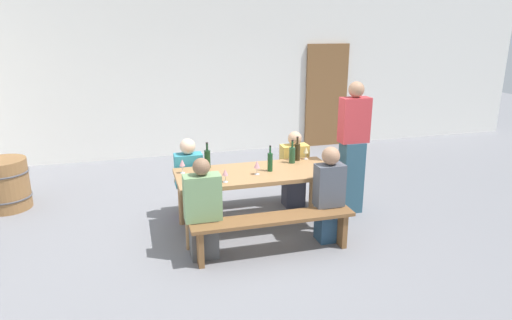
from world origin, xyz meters
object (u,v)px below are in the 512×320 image
object	(u,v)px
wine_bottle_0	(270,162)
wine_glass_2	(257,165)
wine_glass_1	(182,163)
seated_guest_far_1	(294,171)
bench_near	(273,225)
wine_bottle_1	(207,158)
tasting_table	(256,178)
seated_guest_near_1	(329,196)
seated_guest_near_0	(203,212)
wine_bottle_2	(297,151)
standing_host	(352,150)
seated_guest_far_0	(189,180)
wooden_door	(326,96)
wine_bottle_3	(292,155)
wine_glass_0	(225,173)
bench_far	(242,183)
wine_glass_3	(306,150)
wine_barrel	(6,184)

from	to	relation	value
wine_bottle_0	wine_glass_2	world-z (taller)	wine_bottle_0
wine_glass_1	seated_guest_far_1	world-z (taller)	seated_guest_far_1
bench_near	wine_bottle_1	bearing A→B (deg)	117.85
tasting_table	seated_guest_near_1	world-z (taller)	seated_guest_near_1
wine_glass_1	seated_guest_near_0	bearing A→B (deg)	-80.94
tasting_table	bench_near	bearing A→B (deg)	-90.00
bench_near	wine_bottle_1	distance (m)	1.28
wine_bottle_2	seated_guest_near_0	xyz separation A→B (m)	(-1.42, -0.88, -0.33)
tasting_table	bench_near	distance (m)	0.78
wine_bottle_1	wine_glass_1	distance (m)	0.36
tasting_table	wine_bottle_2	bearing A→B (deg)	25.85
seated_guest_near_0	standing_host	distance (m)	2.30
wine_glass_2	seated_guest_far_0	size ratio (longest dim) A/B	0.16
wooden_door	wine_glass_2	world-z (taller)	wooden_door
wine_glass_2	standing_host	distance (m)	1.44
wine_glass_1	standing_host	world-z (taller)	standing_host
wine_bottle_3	wine_bottle_1	bearing A→B (deg)	175.07
wine_glass_0	seated_guest_far_0	xyz separation A→B (m)	(-0.32, 0.84, -0.35)
wine_bottle_3	wine_glass_2	bearing A→B (deg)	-149.91
wine_bottle_3	seated_guest_near_0	bearing A→B (deg)	-148.94
wooden_door	seated_guest_far_1	xyz separation A→B (m)	(-1.80, -2.98, -0.54)
wine_bottle_1	wine_glass_2	xyz separation A→B (m)	(0.53, -0.42, 0.00)
bench_far	wine_bottle_2	size ratio (longest dim) A/B	5.74
bench_far	seated_guest_near_0	xyz separation A→B (m)	(-0.76, -1.28, 0.19)
wine_glass_2	seated_guest_near_1	distance (m)	0.93
wine_glass_0	wine_glass_1	xyz separation A→B (m)	(-0.44, 0.46, 0.01)
bench_near	wine_bottle_3	distance (m)	1.20
tasting_table	wine_bottle_2	xyz separation A→B (m)	(0.66, 0.32, 0.20)
wine_bottle_2	seated_guest_near_1	distance (m)	0.94
wine_bottle_0	standing_host	distance (m)	1.23
wine_glass_2	wine_bottle_0	bearing A→B (deg)	23.45
wine_bottle_2	wine_glass_2	bearing A→B (deg)	-147.89
wine_glass_3	wine_glass_2	bearing A→B (deg)	-151.36
wooden_door	seated_guest_near_1	world-z (taller)	wooden_door
bench_far	wine_bottle_3	world-z (taller)	wine_bottle_3
bench_far	wine_glass_1	world-z (taller)	wine_glass_1
tasting_table	wine_barrel	distance (m)	3.55
wooden_door	bench_near	xyz separation A→B (m)	(-2.51, -4.26, -0.70)
wooden_door	seated_guest_near_1	bearing A→B (deg)	-113.43
tasting_table	wine_glass_2	world-z (taller)	wine_glass_2
wine_bottle_0	standing_host	bearing A→B (deg)	9.10
bench_near	bench_far	bearing A→B (deg)	90.00
wine_barrel	wine_glass_0	bearing A→B (deg)	-33.52
wine_bottle_2	wine_glass_3	distance (m)	0.13
wooden_door	wine_glass_3	size ratio (longest dim) A/B	12.37
wine_bottle_3	standing_host	world-z (taller)	standing_host
wine_bottle_1	wine_bottle_2	world-z (taller)	wine_bottle_1
wine_glass_1	seated_guest_far_1	distance (m)	1.67
tasting_table	wine_barrel	size ratio (longest dim) A/B	2.75
bench_near	wine_glass_2	distance (m)	0.80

